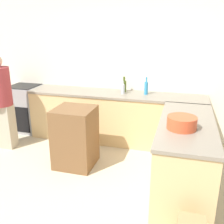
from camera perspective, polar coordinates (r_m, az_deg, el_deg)
The scene contains 11 objects.
ground_plane at distance 3.48m, azimuth -7.78°, elevation -18.43°, with size 14.00×14.00×0.00m, color beige.
wall_back at distance 4.96m, azimuth 1.82°, elevation 9.93°, with size 8.00×0.06×2.70m.
counter_back at distance 4.85m, azimuth 0.73°, elevation -1.10°, with size 3.21×0.66×0.92m.
counter_peninsula at distance 3.60m, azimuth 15.46°, elevation -8.99°, with size 0.69×1.78×0.92m.
range_oven at distance 5.64m, azimuth -18.29°, elevation 0.80°, with size 0.60×0.60×0.93m.
island_table at distance 4.04m, azimuth -8.01°, elevation -5.45°, with size 0.58×0.57×0.92m.
mixing_bowl at distance 3.17m, azimuth 14.95°, elevation -2.27°, with size 0.35×0.35×0.15m.
vinegar_bottle_clear at distance 4.64m, azimuth 2.38°, elevation 5.09°, with size 0.07×0.07×0.23m.
olive_oil_bottle at distance 4.79m, azimuth 2.64°, elevation 5.72°, with size 0.08×0.08×0.28m.
dish_soap_bottle at distance 4.63m, azimuth 7.45°, elevation 5.29°, with size 0.07×0.07×0.30m.
person_by_range at distance 4.84m, azimuth -22.99°, elevation 2.44°, with size 0.38×0.38×1.62m.
Camera 1 is at (1.18, -2.54, 2.08)m, focal length 42.00 mm.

